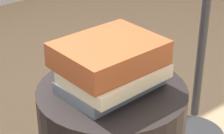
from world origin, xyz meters
TOP-DOWN VIEW (x-y plane):
  - book_slate at (-0.00, 0.01)m, footprint 0.25×0.17m
  - book_cream at (-0.00, -0.01)m, footprint 0.25×0.18m
  - book_rust at (0.00, 0.01)m, footprint 0.25×0.20m

SIDE VIEW (x-z plane):
  - book_slate at x=0.00m, z-range 0.45..0.49m
  - book_cream at x=0.00m, z-range 0.49..0.52m
  - book_rust at x=0.00m, z-range 0.52..0.58m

